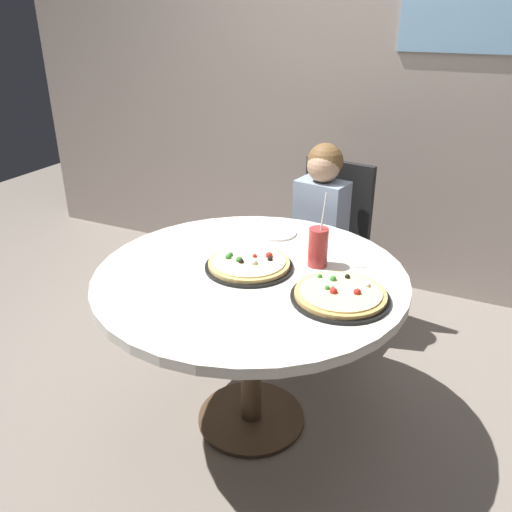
{
  "coord_description": "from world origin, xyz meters",
  "views": [
    {
      "loc": [
        0.83,
        -1.67,
        1.7
      ],
      "look_at": [
        0.0,
        0.05,
        0.8
      ],
      "focal_mm": 37.14,
      "sensor_mm": 36.0,
      "label": 1
    }
  ],
  "objects_px": {
    "dining_table": "(251,293)",
    "plate_small": "(277,233)",
    "pizza_veggie": "(249,264)",
    "chair_wooden": "(328,239)",
    "pizza_cheese": "(340,295)",
    "diner_child": "(312,258)",
    "soda_cup": "(318,247)"
  },
  "relations": [
    {
      "from": "diner_child",
      "to": "pizza_veggie",
      "type": "xyz_separation_m",
      "value": [
        -0.01,
        -0.73,
        0.28
      ]
    },
    {
      "from": "plate_small",
      "to": "chair_wooden",
      "type": "bearing_deg",
      "value": 81.87
    },
    {
      "from": "dining_table",
      "to": "plate_small",
      "type": "bearing_deg",
      "value": 99.04
    },
    {
      "from": "pizza_cheese",
      "to": "soda_cup",
      "type": "xyz_separation_m",
      "value": [
        -0.17,
        0.22,
        0.06
      ]
    },
    {
      "from": "pizza_veggie",
      "to": "soda_cup",
      "type": "height_order",
      "value": "soda_cup"
    },
    {
      "from": "chair_wooden",
      "to": "soda_cup",
      "type": "bearing_deg",
      "value": -75.37
    },
    {
      "from": "soda_cup",
      "to": "pizza_cheese",
      "type": "bearing_deg",
      "value": -53.0
    },
    {
      "from": "pizza_cheese",
      "to": "soda_cup",
      "type": "height_order",
      "value": "soda_cup"
    },
    {
      "from": "diner_child",
      "to": "pizza_veggie",
      "type": "distance_m",
      "value": 0.78
    },
    {
      "from": "diner_child",
      "to": "pizza_veggie",
      "type": "height_order",
      "value": "diner_child"
    },
    {
      "from": "dining_table",
      "to": "pizza_veggie",
      "type": "distance_m",
      "value": 0.12
    },
    {
      "from": "chair_wooden",
      "to": "plate_small",
      "type": "distance_m",
      "value": 0.59
    },
    {
      "from": "plate_small",
      "to": "pizza_veggie",
      "type": "bearing_deg",
      "value": -83.65
    },
    {
      "from": "pizza_cheese",
      "to": "soda_cup",
      "type": "bearing_deg",
      "value": 127.0
    },
    {
      "from": "soda_cup",
      "to": "plate_small",
      "type": "height_order",
      "value": "soda_cup"
    },
    {
      "from": "diner_child",
      "to": "soda_cup",
      "type": "relative_size",
      "value": 3.53
    },
    {
      "from": "diner_child",
      "to": "soda_cup",
      "type": "distance_m",
      "value": 0.72
    },
    {
      "from": "pizza_veggie",
      "to": "plate_small",
      "type": "relative_size",
      "value": 1.98
    },
    {
      "from": "dining_table",
      "to": "plate_small",
      "type": "distance_m",
      "value": 0.42
    },
    {
      "from": "dining_table",
      "to": "diner_child",
      "type": "xyz_separation_m",
      "value": [
        -0.01,
        0.76,
        -0.17
      ]
    },
    {
      "from": "chair_wooden",
      "to": "pizza_cheese",
      "type": "distance_m",
      "value": 1.09
    },
    {
      "from": "soda_cup",
      "to": "plate_small",
      "type": "distance_m",
      "value": 0.37
    },
    {
      "from": "diner_child",
      "to": "pizza_cheese",
      "type": "bearing_deg",
      "value": -64.07
    },
    {
      "from": "pizza_veggie",
      "to": "pizza_cheese",
      "type": "relative_size",
      "value": 0.99
    },
    {
      "from": "diner_child",
      "to": "plate_small",
      "type": "height_order",
      "value": "diner_child"
    },
    {
      "from": "pizza_veggie",
      "to": "diner_child",
      "type": "bearing_deg",
      "value": 89.14
    },
    {
      "from": "dining_table",
      "to": "pizza_veggie",
      "type": "relative_size",
      "value": 3.48
    },
    {
      "from": "pizza_veggie",
      "to": "pizza_cheese",
      "type": "bearing_deg",
      "value": -11.24
    },
    {
      "from": "dining_table",
      "to": "pizza_cheese",
      "type": "relative_size",
      "value": 3.44
    },
    {
      "from": "pizza_veggie",
      "to": "soda_cup",
      "type": "xyz_separation_m",
      "value": [
        0.24,
        0.14,
        0.06
      ]
    },
    {
      "from": "dining_table",
      "to": "pizza_cheese",
      "type": "bearing_deg",
      "value": -7.11
    },
    {
      "from": "dining_table",
      "to": "pizza_cheese",
      "type": "xyz_separation_m",
      "value": [
        0.38,
        -0.05,
        0.11
      ]
    }
  ]
}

